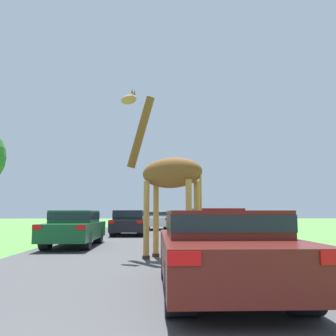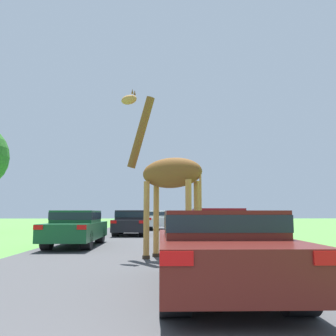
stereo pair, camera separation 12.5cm
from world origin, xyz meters
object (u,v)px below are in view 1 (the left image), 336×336
Objects in this scene: giraffe_near_road at (167,175)px; car_queue_left at (75,227)px; car_lead_maroon at (222,247)px; car_queue_right at (216,227)px; car_verge_right at (129,222)px; car_far_ahead at (157,219)px.

giraffe_near_road is 5.41m from car_queue_left.
car_queue_right is at bearing 80.92° from car_lead_maroon.
car_lead_maroon is 7.29m from car_queue_right.
car_queue_right is 1.06× the size of car_verge_right.
car_queue_left is (-4.20, 8.08, 0.02)m from car_lead_maroon.
giraffe_near_road is 1.11× the size of car_queue_left.
car_far_ahead is 7.09m from car_verge_right.
car_verge_right is (-3.80, 7.78, -0.03)m from car_queue_right.
giraffe_near_road reaches higher than car_verge_right.
giraffe_near_road is 1.16× the size of car_lead_maroon.
car_queue_right reaches higher than car_verge_right.
giraffe_near_road is 1.20× the size of car_queue_right.
car_lead_maroon is at bearing -79.98° from car_verge_right.
giraffe_near_road is at bearing -48.17° from car_queue_left.
car_verge_right is at bearing 116.03° from car_queue_right.
car_verge_right is at bearing 77.34° from car_queue_left.
car_queue_left is 1.06× the size of car_far_ahead.
car_lead_maroon is at bearing -99.08° from car_queue_right.
car_lead_maroon is 0.96× the size of car_queue_left.
car_verge_right is at bearing 39.13° from giraffe_near_road.
car_lead_maroon is 15.21m from car_verge_right.
car_far_ahead is (-0.98, 21.87, 0.06)m from car_lead_maroon.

